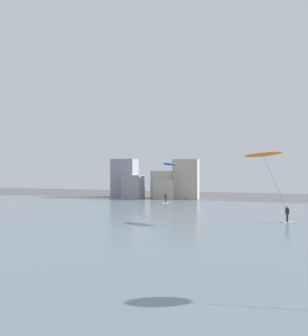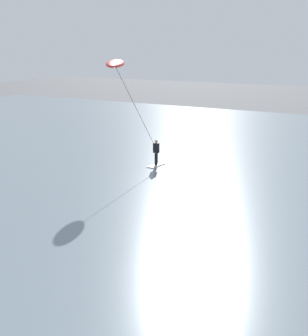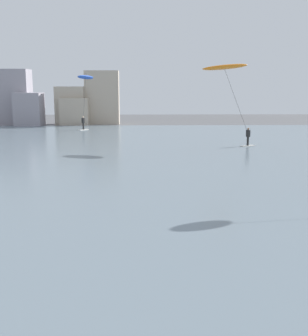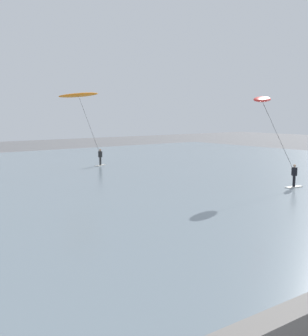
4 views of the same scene
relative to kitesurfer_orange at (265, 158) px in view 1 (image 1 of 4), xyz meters
The scene contains 4 objects.
water_bay 12.01m from the kitesurfer_orange, 145.35° to the right, with size 84.00×52.00×0.10m, color slate.
far_shore_buildings 30.22m from the kitesurfer_orange, 130.90° to the left, with size 16.97×5.44×7.58m.
kitesurfer_orange is the anchor object (origin of this frame).
kitesurfer_blue 21.72m from the kitesurfer_orange, 131.15° to the left, with size 2.35×4.44×6.68m.
Camera 1 is at (6.92, 3.40, 5.34)m, focal length 33.14 mm.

